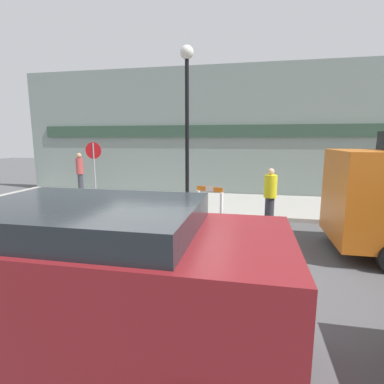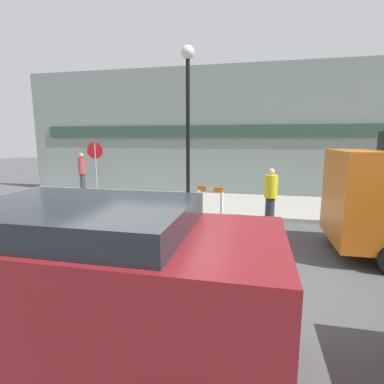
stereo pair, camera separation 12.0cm
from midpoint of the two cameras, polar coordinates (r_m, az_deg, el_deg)
name	(u,v)px [view 1 (the left image)]	position (r m, az deg, el deg)	size (l,w,h in m)	color
ground_plane	(158,284)	(5.44, -7.23, -16.96)	(60.00, 60.00, 0.00)	#4C4C4F
sidewalk_slab	(210,203)	(11.37, 3.11, -2.15)	(18.00, 3.83, 0.12)	#9E9B93
storefront_facade	(217,132)	(13.08, 4.52, 11.30)	(18.00, 0.22, 5.50)	gray
streetlamp_post	(187,106)	(10.29, -1.30, 16.00)	(0.44, 0.44, 5.31)	black
stop_sign	(94,163)	(11.51, -18.44, 5.34)	(0.60, 0.06, 2.23)	gray
barricade_0	(210,202)	(9.22, 2.99, -1.86)	(0.87, 0.40, 1.03)	white
barricade_1	(140,229)	(6.43, -10.47, -6.88)	(0.98, 0.45, 1.10)	white
traffic_cone_0	(132,212)	(8.94, -11.83, -3.80)	(0.30, 0.30, 0.73)	black
traffic_cone_1	(279,235)	(7.43, 15.83, -7.92)	(0.30, 0.30, 0.46)	black
traffic_cone_2	(165,209)	(9.60, -5.54, -3.29)	(0.30, 0.30, 0.53)	black
traffic_cone_3	(243,231)	(7.45, 9.17, -7.41)	(0.30, 0.30, 0.51)	black
traffic_cone_4	(252,241)	(6.69, 10.87, -9.11)	(0.30, 0.30, 0.60)	black
person_worker	(270,194)	(8.98, 14.28, -0.46)	(0.51, 0.51, 1.63)	#33333D
person_pedestrian	(80,171)	(14.01, -20.79, 3.73)	(0.43, 0.43, 1.75)	#33333D
parked_car_1	(90,273)	(3.59, -19.77, -14.40)	(4.27, 2.02, 1.80)	maroon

